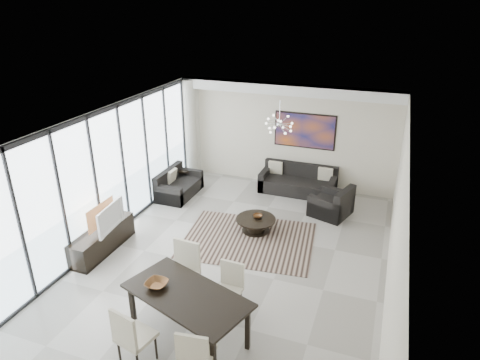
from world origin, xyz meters
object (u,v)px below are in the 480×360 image
at_px(coffee_table, 256,224).
at_px(dining_table, 187,299).
at_px(sofa_main, 298,183).
at_px(tv_console, 102,239).
at_px(television, 107,217).

bearing_deg(coffee_table, dining_table, -89.43).
relative_size(coffee_table, sofa_main, 0.45).
relative_size(tv_console, television, 1.77).
height_order(coffee_table, tv_console, tv_console).
distance_m(sofa_main, television, 5.32).
xyz_separation_m(coffee_table, tv_console, (-2.82, -1.91, 0.09)).
height_order(sofa_main, television, television).
bearing_deg(coffee_table, tv_console, -145.85).
xyz_separation_m(television, dining_table, (2.69, -1.68, -0.07)).
bearing_deg(tv_console, coffee_table, 34.15).
relative_size(sofa_main, dining_table, 0.93).
height_order(coffee_table, dining_table, dining_table).
distance_m(coffee_table, dining_table, 3.58).
xyz_separation_m(coffee_table, sofa_main, (0.43, 2.43, 0.07)).
relative_size(coffee_table, television, 0.95).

